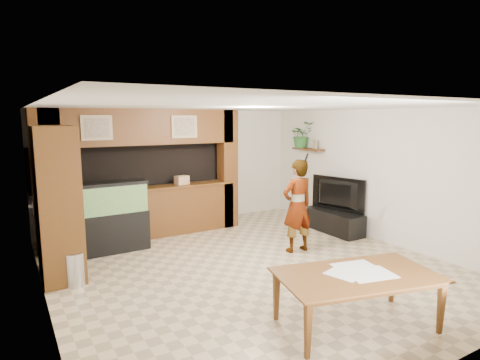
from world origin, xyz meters
TOP-DOWN VIEW (x-y plane):
  - floor at (0.00, 0.00)m, footprint 6.50×6.50m
  - ceiling at (0.00, 0.00)m, footprint 6.50×6.50m
  - wall_back at (0.00, 3.25)m, footprint 6.00×0.00m
  - wall_left at (-3.00, 0.00)m, footprint 0.00×6.50m
  - wall_right at (3.00, 0.00)m, footprint 0.00×6.50m
  - partition at (-0.95, 2.64)m, footprint 4.20×0.99m
  - wall_clock at (-2.97, 1.00)m, footprint 0.05×0.25m
  - wall_shelf at (2.85, 1.95)m, footprint 0.25×0.90m
  - pantry_cabinet at (-2.70, 1.10)m, footprint 0.58×0.95m
  - trash_can at (-2.57, 0.67)m, footprint 0.27×0.27m
  - aquarium at (-1.68, 1.95)m, footprint 1.17×0.44m
  - tv_stand at (2.65, 0.82)m, footprint 0.50×1.37m
  - television at (2.65, 0.82)m, footprint 0.47×1.26m
  - photo_frame at (2.85, 1.73)m, footprint 0.07×0.16m
  - potted_plant at (2.82, 2.18)m, footprint 0.61×0.55m
  - person at (1.17, 0.24)m, footprint 0.63×0.42m
  - microphone at (1.22, 0.08)m, footprint 0.03×0.10m
  - dining_table at (0.05, -2.28)m, footprint 2.03×1.43m
  - newspaper_a at (0.17, -2.32)m, footprint 0.61×0.50m
  - newspaper_b at (0.02, -2.14)m, footprint 0.61×0.51m
  - newspaper_c at (0.20, -2.08)m, footprint 0.56×0.46m
  - counter_box at (-0.15, 2.45)m, footprint 0.31×0.24m

SIDE VIEW (x-z plane):
  - floor at x=0.00m, z-range 0.00..0.00m
  - tv_stand at x=2.65m, z-range 0.00..0.46m
  - trash_can at x=-2.57m, z-range 0.00..0.50m
  - dining_table at x=0.05m, z-range 0.00..0.65m
  - aquarium at x=-1.68m, z-range -0.01..1.28m
  - newspaper_b at x=0.02m, z-range 0.65..0.65m
  - newspaper_a at x=0.17m, z-range 0.65..0.65m
  - newspaper_c at x=0.20m, z-range 0.65..0.65m
  - television at x=2.65m, z-range 0.46..1.18m
  - person at x=1.17m, z-range 0.00..1.70m
  - counter_box at x=-0.15m, z-range 1.04..1.22m
  - pantry_cabinet at x=-2.70m, z-range 0.00..2.32m
  - wall_back at x=0.00m, z-range -1.70..4.30m
  - wall_left at x=-3.00m, z-range -1.95..4.55m
  - wall_right at x=3.00m, z-range -1.95..4.55m
  - partition at x=-0.95m, z-range 0.01..2.61m
  - wall_shelf at x=2.85m, z-range 1.68..1.72m
  - microphone at x=1.22m, z-range 1.66..1.82m
  - photo_frame at x=2.85m, z-range 1.72..1.93m
  - wall_clock at x=-2.97m, z-range 1.77..2.02m
  - potted_plant at x=2.82m, z-range 1.72..2.34m
  - ceiling at x=0.00m, z-range 2.60..2.60m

